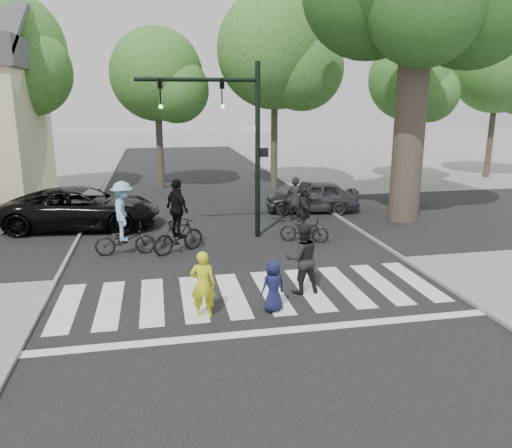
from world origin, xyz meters
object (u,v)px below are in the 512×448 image
Objects in this scene: cyclist_right at (305,215)px; cyclist_mid at (178,223)px; pedestrian_adult at (302,258)px; car_grey at (312,196)px; pedestrian_woman at (203,284)px; cyclist_left at (124,224)px; car_suv at (83,208)px; pedestrian_child at (273,286)px; traffic_signal at (233,126)px.

cyclist_mid is at bearing -174.67° from cyclist_right.
pedestrian_adult reaches higher than car_grey.
pedestrian_woman is 0.39× the size of car_grey.
cyclist_left is 4.08m from car_suv.
cyclist_right is (5.96, 0.27, -0.08)m from cyclist_left.
cyclist_right reaches higher than pedestrian_child.
pedestrian_adult is 9.37m from car_grey.
pedestrian_child is at bearing -54.86° from cyclist_left.
pedestrian_adult is 0.77× the size of cyclist_mid.
cyclist_right reaches higher than pedestrian_adult.
pedestrian_child is at bearing -90.74° from traffic_signal.
pedestrian_adult is 4.95m from cyclist_mid.
traffic_signal is 3.29× the size of pedestrian_adult.
car_suv is (-5.39, 2.46, -3.11)m from traffic_signal.
cyclist_right is 0.53× the size of car_grey.
cyclist_mid is 4.32m from cyclist_right.
pedestrian_child is 5.35m from cyclist_mid.
pedestrian_woman is 6.69m from cyclist_right.
pedestrian_woman is 4.99m from cyclist_mid.
cyclist_left reaches higher than car_grey.
car_suv is at bearing 155.49° from traffic_signal.
car_grey is (5.64, 9.83, -0.10)m from pedestrian_woman.
car_suv reaches higher than pedestrian_woman.
cyclist_right is 8.41m from car_suv.
pedestrian_child is at bearing -11.76° from car_grey.
traffic_signal is 1.50× the size of car_grey.
traffic_signal reaches higher than pedestrian_child.
cyclist_right is 0.37× the size of car_suv.
pedestrian_adult is 4.62m from cyclist_right.
pedestrian_woman is 0.85× the size of pedestrian_adult.
pedestrian_adult is at bearing -80.53° from traffic_signal.
pedestrian_adult is at bearing -54.02° from cyclist_mid.
cyclist_right is (4.30, 0.40, -0.04)m from cyclist_mid.
cyclist_left reaches higher than pedestrian_child.
car_grey is (5.96, 4.86, -0.30)m from cyclist_mid.
traffic_signal reaches higher than car_grey.
pedestrian_child is 0.31× the size of car_grey.
cyclist_mid reaches higher than pedestrian_child.
traffic_signal reaches higher than pedestrian_woman.
cyclist_left is at bearing -46.64° from pedestrian_adult.
traffic_signal reaches higher than pedestrian_adult.
car_suv is at bearing -56.42° from pedestrian_woman.
traffic_signal is 4.83m from cyclist_left.
traffic_signal is 3.85× the size of pedestrian_woman.
cyclist_mid is 1.13× the size of cyclist_right.
car_grey is at bearing -77.29° from car_suv.
car_grey reaches higher than pedestrian_child.
pedestrian_adult is 0.32× the size of car_suv.
car_suv is 1.41× the size of car_grey.
traffic_signal is 7.27m from pedestrian_woman.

